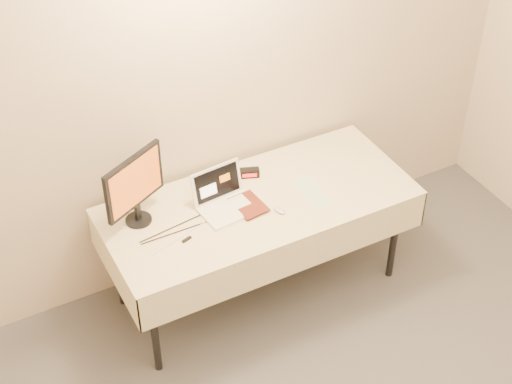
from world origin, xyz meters
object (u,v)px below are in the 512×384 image
table (259,209)px  monitor (134,185)px  book (236,197)px  laptop (224,199)px

table → monitor: bearing=166.6°
table → book: (-0.16, -0.03, 0.17)m
laptop → book: bearing=-70.8°
laptop → monitor: monitor is taller
laptop → table: bearing=-20.6°
table → book: size_ratio=8.41×
table → laptop: size_ratio=5.34×
table → book: book is taller
monitor → laptop: bearing=-39.8°
book → table: bearing=4.4°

